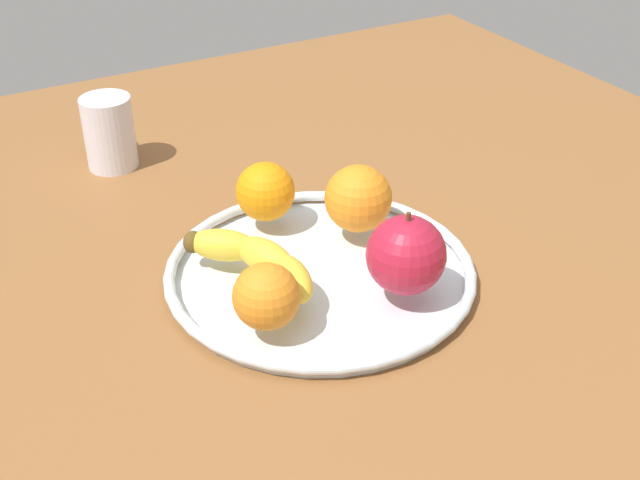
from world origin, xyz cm
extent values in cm
cube|color=brown|center=(0.00, 0.00, -2.00)|extent=(134.75, 134.75, 4.00)
cylinder|color=silver|center=(0.00, 0.00, 0.30)|extent=(31.11, 31.11, 0.60)
torus|color=silver|center=(0.00, 0.00, 1.20)|extent=(32.40, 32.40, 1.20)
ellipsoid|color=yellow|center=(-3.01, 4.80, 3.49)|extent=(7.65, 4.33, 3.39)
ellipsoid|color=yellow|center=(1.87, 5.38, 3.49)|extent=(8.00, 5.80, 3.39)
ellipsoid|color=yellow|center=(5.86, 8.27, 3.49)|extent=(7.24, 7.75, 3.39)
ellipsoid|color=brown|center=(7.95, 10.78, 3.49)|extent=(3.10, 3.05, 2.37)
sphere|color=#B41C35|center=(-7.76, -5.21, 5.76)|extent=(7.91, 7.91, 7.91)
cylinder|color=#593819|center=(-7.76, -5.21, 9.91)|extent=(0.44, 0.44, 1.20)
sphere|color=orange|center=(4.33, -7.20, 5.52)|extent=(7.44, 7.44, 7.44)
sphere|color=orange|center=(11.33, 0.64, 5.13)|extent=(6.66, 6.66, 6.66)
sphere|color=orange|center=(-6.25, 9.14, 4.97)|extent=(6.34, 6.34, 6.34)
cylinder|color=white|center=(35.80, 10.99, 4.75)|extent=(6.48, 6.48, 9.50)
torus|color=white|center=(40.24, 10.99, 5.22)|extent=(5.18, 1.00, 5.18)
camera|label=1|loc=(-61.69, 34.57, 49.66)|focal=46.22mm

